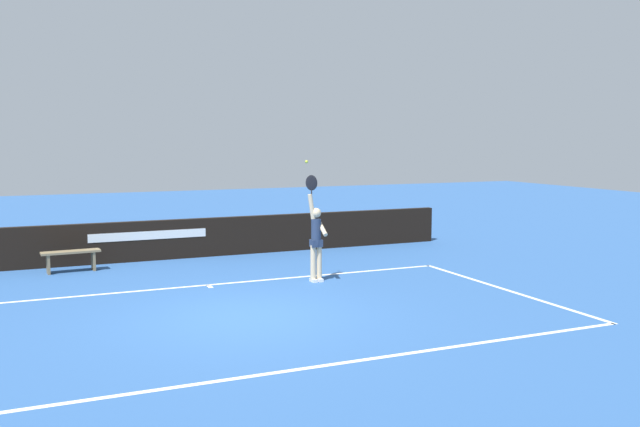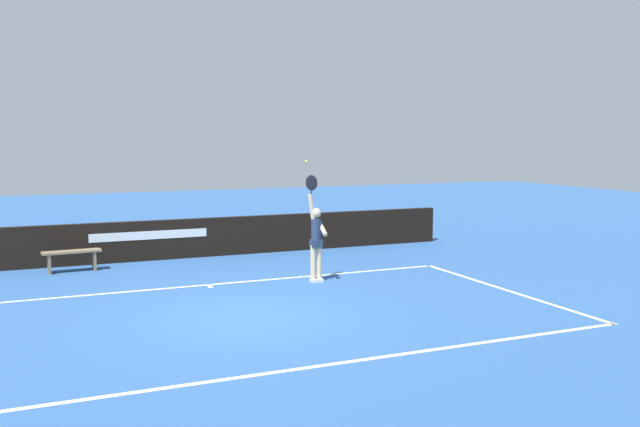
% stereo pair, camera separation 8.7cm
% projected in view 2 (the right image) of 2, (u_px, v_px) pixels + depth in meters
% --- Properties ---
extents(ground_plane, '(60.00, 60.00, 0.00)m').
position_uv_depth(ground_plane, '(246.00, 316.00, 12.13)').
color(ground_plane, '#2D5896').
extents(court_lines, '(11.39, 5.93, 0.00)m').
position_uv_depth(court_lines, '(247.00, 317.00, 12.08)').
color(court_lines, white).
rests_on(court_lines, ground).
extents(back_wall, '(15.90, 0.22, 1.04)m').
position_uv_depth(back_wall, '(175.00, 239.00, 17.92)').
color(back_wall, black).
rests_on(back_wall, ground).
extents(tennis_player, '(0.43, 0.46, 2.39)m').
position_uv_depth(tennis_player, '(316.00, 238.00, 14.96)').
color(tennis_player, beige).
rests_on(tennis_player, ground).
extents(tennis_ball, '(0.07, 0.07, 0.07)m').
position_uv_depth(tennis_ball, '(307.00, 162.00, 14.73)').
color(tennis_ball, '#D1DB38').
extents(courtside_bench_near, '(1.37, 0.45, 0.51)m').
position_uv_depth(courtside_bench_near, '(72.00, 256.00, 16.15)').
color(courtside_bench_near, olive).
rests_on(courtside_bench_near, ground).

